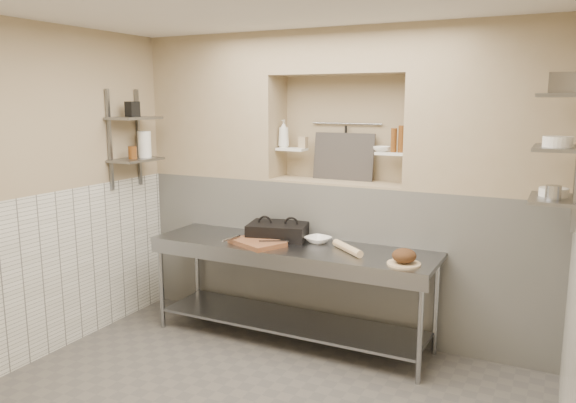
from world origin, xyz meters
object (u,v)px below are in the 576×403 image
Objects in this scene: bowl_alcove at (381,149)px; mixing_bowl at (318,240)px; jug_left at (145,144)px; bread_loaf at (404,256)px; panini_press at (278,231)px; prep_table at (290,273)px; rolling_pin at (348,248)px; cutting_board at (257,242)px; bottle_soap at (284,134)px.

mixing_bowl is at bearing -141.51° from bowl_alcove.
mixing_bowl is 1.97m from jug_left.
panini_press is at bearing 166.38° from bread_loaf.
prep_table is 0.42m from panini_press.
rolling_pin is 2.29m from jug_left.
mixing_bowl is at bearing 6.15° from jug_left.
prep_table is 5.58× the size of cutting_board.
bowl_alcove is at bearing 78.81° from rolling_pin.
cutting_board is at bearing -4.86° from jug_left.
bowl_alcove is at bearing 121.20° from bread_loaf.
panini_press is 0.40m from mixing_bowl.
bread_loaf reaches higher than rolling_pin.
panini_press is 3.99× the size of bowl_alcove.
bread_loaf is at bearing -26.56° from bottle_soap.
jug_left is (-2.14, -0.02, 0.81)m from rolling_pin.
jug_left is at bearing 177.03° from bread_loaf.
prep_table is at bearing -52.25° from panini_press.
bottle_soap reaches higher than mixing_bowl.
rolling_pin is (0.35, -0.18, 0.01)m from mixing_bowl.
bottle_soap is at bearing 148.10° from rolling_pin.
jug_left reaches higher than mixing_bowl.
rolling_pin is 2.24× the size of bread_loaf.
rolling_pin is at bearing 0.45° from jug_left.
jug_left is at bearing -166.09° from bowl_alcove.
panini_press is 2.72× the size of mixing_bowl.
jug_left is at bearing 173.31° from panini_press.
bowl_alcove is at bearing -0.69° from bottle_soap.
mixing_bowl reaches higher than prep_table.
jug_left is at bearing -173.85° from mixing_bowl.
prep_table is 6.10× the size of rolling_pin.
bottle_soap is 1.05× the size of jug_left.
rolling_pin reaches higher than prep_table.
panini_press reaches higher than bread_loaf.
mixing_bowl is at bearing 33.80° from cutting_board.
cutting_board is 3.05× the size of bowl_alcove.
bread_loaf reaches higher than prep_table.
panini_press is 1.60m from jug_left.
bottle_soap reaches higher than bread_loaf.
rolling_pin is at bearing 163.62° from bread_loaf.
mixing_bowl is 0.53× the size of rolling_pin.
bread_loaf is at bearing -27.23° from panini_press.
rolling_pin is (0.81, 0.13, 0.01)m from cutting_board.
cutting_board is 1.34m from bread_loaf.
mixing_bowl is 1.00m from bowl_alcove.
rolling_pin is at bearing 9.15° from cutting_board.
cutting_board is 1.40m from bowl_alcove.
panini_press is at bearing 168.38° from rolling_pin.
jug_left reaches higher than bowl_alcove.
mixing_bowl is (0.18, 0.19, 0.29)m from prep_table.
bottle_soap is (-0.54, 0.38, 0.92)m from mixing_bowl.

